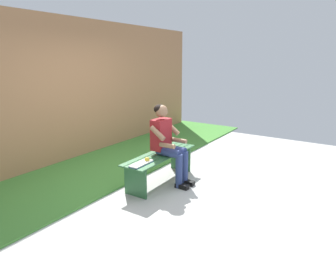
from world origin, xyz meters
name	(u,v)px	position (x,y,z in m)	size (l,w,h in m)	color
ground_plane	(181,227)	(1.00, 1.00, -0.02)	(10.00, 7.00, 0.04)	#B2B2AD
grass_strip	(104,166)	(0.00, -1.31, 0.01)	(9.00, 1.88, 0.03)	#478C38
brick_wall	(42,93)	(0.50, -2.27, 1.39)	(9.50, 0.24, 2.77)	#B27A51
bench_near	(160,161)	(0.00, 0.00, 0.36)	(1.56, 0.47, 0.48)	#2D6038
person_seated	(167,140)	(-0.05, 0.10, 0.71)	(0.50, 0.69, 1.28)	maroon
apple	(147,160)	(0.43, 0.06, 0.52)	(0.08, 0.08, 0.08)	gold
book_open	(141,164)	(0.56, 0.05, 0.49)	(0.41, 0.16, 0.02)	white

